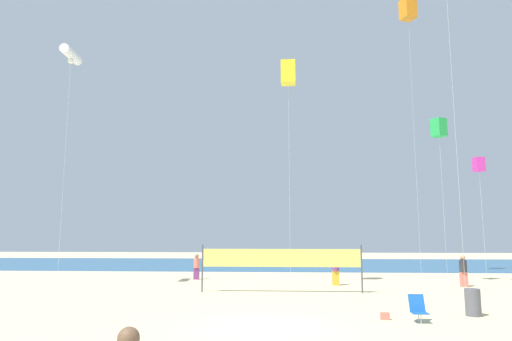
# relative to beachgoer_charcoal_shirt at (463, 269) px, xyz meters

# --- Properties ---
(ground_plane) EXTENTS (120.00, 120.00, 0.00)m
(ground_plane) POSITION_rel_beachgoer_charcoal_shirt_xyz_m (-10.70, -11.96, -0.95)
(ground_plane) COLOR beige
(ocean_band) EXTENTS (120.00, 20.00, 0.01)m
(ocean_band) POSITION_rel_beachgoer_charcoal_shirt_xyz_m (-10.70, 19.23, -0.95)
(ocean_band) COLOR #28608C
(ocean_band) RESTS_ON ground
(beachgoer_charcoal_shirt) EXTENTS (0.41, 0.41, 1.78)m
(beachgoer_charcoal_shirt) POSITION_rel_beachgoer_charcoal_shirt_xyz_m (0.00, 0.00, 0.00)
(beachgoer_charcoal_shirt) COLOR #EA7260
(beachgoer_charcoal_shirt) RESTS_ON ground
(beachgoer_plum_shirt) EXTENTS (0.41, 0.41, 1.81)m
(beachgoer_plum_shirt) POSITION_rel_beachgoer_charcoal_shirt_xyz_m (-7.14, 0.23, 0.01)
(beachgoer_plum_shirt) COLOR gold
(beachgoer_plum_shirt) RESTS_ON ground
(beachgoer_coral_shirt) EXTENTS (0.38, 0.38, 1.64)m
(beachgoer_coral_shirt) POSITION_rel_beachgoer_charcoal_shirt_xyz_m (-15.87, 3.16, -0.07)
(beachgoer_coral_shirt) COLOR #7A3872
(beachgoer_coral_shirt) RESTS_ON ground
(folding_beach_chair) EXTENTS (0.52, 0.65, 0.89)m
(folding_beach_chair) POSITION_rel_beachgoer_charcoal_shirt_xyz_m (-5.59, -10.68, -0.49)
(folding_beach_chair) COLOR #1959B2
(folding_beach_chair) RESTS_ON ground
(trash_barrel) EXTENTS (0.54, 0.54, 0.96)m
(trash_barrel) POSITION_rel_beachgoer_charcoal_shirt_xyz_m (-3.28, -9.42, -0.47)
(trash_barrel) COLOR #595960
(trash_barrel) RESTS_ON ground
(volleyball_net) EXTENTS (8.18, 0.09, 2.40)m
(volleyball_net) POSITION_rel_beachgoer_charcoal_shirt_xyz_m (-10.26, -3.27, 0.68)
(volleyball_net) COLOR #4C4C51
(volleyball_net) RESTS_ON ground
(beach_handbag) EXTENTS (0.31, 0.15, 0.24)m
(beach_handbag) POSITION_rel_beachgoer_charcoal_shirt_xyz_m (-6.63, -10.35, -0.83)
(beach_handbag) COLOR #EA7260
(beach_handbag) RESTS_ON ground
(kite_yellow_box) EXTENTS (0.91, 0.91, 13.32)m
(kite_yellow_box) POSITION_rel_beachgoer_charcoal_shirt_xyz_m (-9.76, -0.43, 11.66)
(kite_yellow_box) COLOR silver
(kite_yellow_box) RESTS_ON ground
(kite_orange_box) EXTENTS (1.27, 1.27, 20.82)m
(kite_orange_box) POSITION_rel_beachgoer_charcoal_shirt_xyz_m (-0.47, 6.47, 19.07)
(kite_orange_box) COLOR silver
(kite_orange_box) RESTS_ON ground
(kite_magenta_box) EXTENTS (0.63, 0.63, 7.60)m
(kite_magenta_box) POSITION_rel_beachgoer_charcoal_shirt_xyz_m (1.86, 1.41, 6.20)
(kite_magenta_box) COLOR silver
(kite_magenta_box) RESTS_ON ground
(kite_green_box) EXTENTS (0.97, 0.97, 10.03)m
(kite_green_box) POSITION_rel_beachgoer_charcoal_shirt_xyz_m (-0.47, 1.22, 8.50)
(kite_green_box) COLOR silver
(kite_green_box) RESTS_ON ground
(kite_white_tube) EXTENTS (0.66, 1.95, 13.53)m
(kite_white_tube) POSITION_rel_beachgoer_charcoal_shirt_xyz_m (-22.35, -2.51, 12.26)
(kite_white_tube) COLOR silver
(kite_white_tube) RESTS_ON ground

